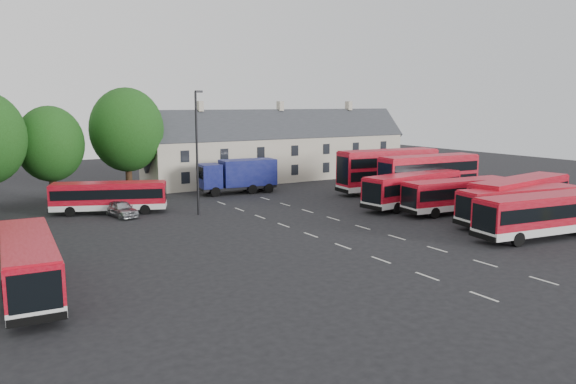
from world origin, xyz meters
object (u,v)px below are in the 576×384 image
Objects in this scene: bus_west at (29,261)px; silver_car at (121,209)px; bus_row_a at (544,212)px; lamppost at (197,149)px; box_truck at (239,175)px; bus_dd_south at (429,175)px.

bus_west is 2.62× the size of silver_car.
bus_row_a is 1.07× the size of lamppost.
bus_west is at bearing -127.45° from silver_car.
box_truck reaches higher than silver_car.
box_truck is at bearing 13.54° from silver_car.
box_truck is 15.90m from silver_car.
bus_dd_south is 20.29m from box_truck.
bus_dd_south reaches higher than silver_car.
silver_car is at bearing -150.59° from box_truck.
bus_row_a is at bearing -65.78° from box_truck.
bus_dd_south is 2.69× the size of silver_car.
lamppost reaches higher than box_truck.
box_truck is at bearing 140.76° from bus_dd_south.
bus_row_a reaches higher than bus_west.
lamppost is at bearing -41.44° from bus_west.
lamppost is at bearing 172.03° from bus_dd_south.
silver_car is at bearing -23.71° from bus_west.
silver_car is at bearing 169.44° from bus_dd_south.
bus_row_a is at bearing -102.37° from bus_dd_south.
bus_west is 34.23m from box_truck.
silver_car is 0.38× the size of lamppost.
bus_dd_south is at bearing -70.95° from bus_west.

